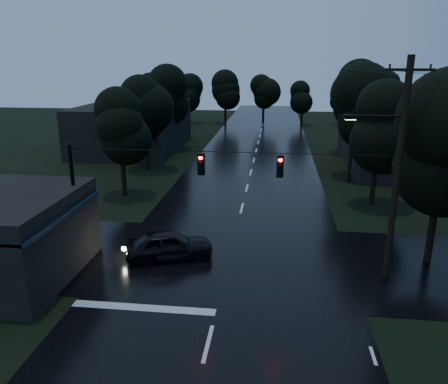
# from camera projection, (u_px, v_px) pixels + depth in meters

# --- Properties ---
(main_road) EXTENTS (12.00, 120.00, 0.02)m
(main_road) POSITION_uv_depth(u_px,v_px,m) (251.00, 173.00, 39.43)
(main_road) COLOR black
(main_road) RESTS_ON ground
(cross_street) EXTENTS (60.00, 9.00, 0.02)m
(cross_street) POSITION_uv_depth(u_px,v_px,m) (229.00, 259.00, 22.34)
(cross_street) COLOR black
(cross_street) RESTS_ON ground
(building_far_right) EXTENTS (10.00, 14.00, 4.40)m
(building_far_right) POSITION_uv_depth(u_px,v_px,m) (403.00, 144.00, 40.98)
(building_far_right) COLOR black
(building_far_right) RESTS_ON ground
(building_far_left) EXTENTS (10.00, 16.00, 5.00)m
(building_far_left) POSITION_uv_depth(u_px,v_px,m) (134.00, 126.00, 49.81)
(building_far_left) COLOR black
(building_far_left) RESTS_ON ground
(utility_pole_main) EXTENTS (3.50, 0.30, 10.00)m
(utility_pole_main) POSITION_uv_depth(u_px,v_px,m) (396.00, 168.00, 19.01)
(utility_pole_main) COLOR black
(utility_pole_main) RESTS_ON ground
(utility_pole_far) EXTENTS (2.00, 0.30, 7.50)m
(utility_pole_far) POSITION_uv_depth(u_px,v_px,m) (352.00, 136.00, 35.45)
(utility_pole_far) COLOR black
(utility_pole_far) RESTS_ON ground
(anchor_pole_left) EXTENTS (0.18, 0.18, 6.00)m
(anchor_pole_left) POSITION_uv_depth(u_px,v_px,m) (75.00, 204.00, 21.37)
(anchor_pole_left) COLOR black
(anchor_pole_left) RESTS_ON ground
(span_signals) EXTENTS (15.00, 0.37, 1.12)m
(span_signals) POSITION_uv_depth(u_px,v_px,m) (239.00, 164.00, 19.79)
(span_signals) COLOR black
(span_signals) RESTS_ON ground
(tree_corner_near) EXTENTS (4.48, 4.48, 9.44)m
(tree_corner_near) POSITION_uv_depth(u_px,v_px,m) (444.00, 144.00, 20.39)
(tree_corner_near) COLOR black
(tree_corner_near) RESTS_ON ground
(tree_left_a) EXTENTS (3.92, 3.92, 8.26)m
(tree_left_a) POSITION_uv_depth(u_px,v_px,m) (120.00, 126.00, 31.34)
(tree_left_a) COLOR black
(tree_left_a) RESTS_ON ground
(tree_left_b) EXTENTS (4.20, 4.20, 8.85)m
(tree_left_b) POSITION_uv_depth(u_px,v_px,m) (144.00, 108.00, 38.90)
(tree_left_b) COLOR black
(tree_left_b) RESTS_ON ground
(tree_left_c) EXTENTS (4.48, 4.48, 9.44)m
(tree_left_c) POSITION_uv_depth(u_px,v_px,m) (165.00, 95.00, 48.36)
(tree_left_c) COLOR black
(tree_left_c) RESTS_ON ground
(tree_right_a) EXTENTS (4.20, 4.20, 8.85)m
(tree_right_a) POSITION_uv_depth(u_px,v_px,m) (379.00, 125.00, 29.17)
(tree_right_a) COLOR black
(tree_right_a) RESTS_ON ground
(tree_right_b) EXTENTS (4.48, 4.48, 9.44)m
(tree_right_b) POSITION_uv_depth(u_px,v_px,m) (366.00, 107.00, 36.59)
(tree_right_b) COLOR black
(tree_right_b) RESTS_ON ground
(tree_right_c) EXTENTS (4.76, 4.76, 10.03)m
(tree_right_c) POSITION_uv_depth(u_px,v_px,m) (354.00, 94.00, 45.91)
(tree_right_c) COLOR black
(tree_right_c) RESTS_ON ground
(car) EXTENTS (4.72, 3.01, 1.50)m
(car) POSITION_uv_depth(u_px,v_px,m) (169.00, 245.00, 22.26)
(car) COLOR black
(car) RESTS_ON ground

